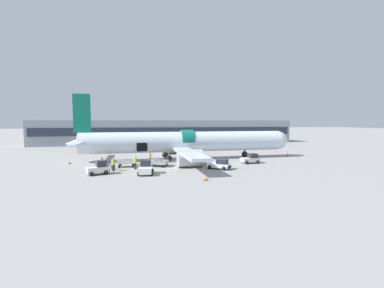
# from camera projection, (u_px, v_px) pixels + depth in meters

# --- Properties ---
(ground_plane) EXTENTS (500.00, 500.00, 0.00)m
(ground_plane) POSITION_uv_depth(u_px,v_px,m) (201.00, 161.00, 43.05)
(ground_plane) COLOR gray
(apron_marking_line) EXTENTS (19.46, 1.28, 0.01)m
(apron_marking_line) POSITION_uv_depth(u_px,v_px,m) (185.00, 167.00, 37.10)
(apron_marking_line) COLOR yellow
(apron_marking_line) RESTS_ON ground_plane
(terminal_strip) EXTENTS (77.59, 8.70, 7.07)m
(terminal_strip) POSITION_uv_depth(u_px,v_px,m) (170.00, 132.00, 79.26)
(terminal_strip) COLOR gray
(terminal_strip) RESTS_ON ground_plane
(airplane) EXTENTS (39.48, 31.75, 11.07)m
(airplane) POSITION_uv_depth(u_px,v_px,m) (184.00, 143.00, 45.27)
(airplane) COLOR silver
(airplane) RESTS_ON ground_plane
(baggage_tug_lead) EXTENTS (2.20, 3.19, 1.77)m
(baggage_tug_lead) POSITION_uv_depth(u_px,v_px,m) (146.00, 168.00, 32.32)
(baggage_tug_lead) COLOR white
(baggage_tug_lead) RESTS_ON ground_plane
(baggage_tug_mid) EXTENTS (2.88, 2.16, 1.54)m
(baggage_tug_mid) POSITION_uv_depth(u_px,v_px,m) (251.00, 159.00, 41.00)
(baggage_tug_mid) COLOR silver
(baggage_tug_mid) RESTS_ON ground_plane
(baggage_tug_rear) EXTENTS (2.91, 2.33, 1.76)m
(baggage_tug_rear) POSITION_uv_depth(u_px,v_px,m) (99.00, 169.00, 32.18)
(baggage_tug_rear) COLOR silver
(baggage_tug_rear) RESTS_ON ground_plane
(baggage_tug_spare) EXTENTS (3.32, 3.11, 1.41)m
(baggage_tug_spare) POSITION_uv_depth(u_px,v_px,m) (220.00, 165.00, 35.85)
(baggage_tug_spare) COLOR white
(baggage_tug_spare) RESTS_ON ground_plane
(baggage_cart_loading) EXTENTS (3.66, 1.95, 1.11)m
(baggage_cart_loading) POSITION_uv_depth(u_px,v_px,m) (127.00, 163.00, 37.55)
(baggage_cart_loading) COLOR silver
(baggage_cart_loading) RESTS_ON ground_plane
(baggage_cart_queued) EXTENTS (3.91, 2.92, 0.91)m
(baggage_cart_queued) POSITION_uv_depth(u_px,v_px,m) (158.00, 163.00, 38.06)
(baggage_cart_queued) COLOR #999BA0
(baggage_cart_queued) RESTS_ON ground_plane
(ground_crew_loader_a) EXTENTS (0.49, 0.57, 1.66)m
(ground_crew_loader_a) POSITION_uv_depth(u_px,v_px,m) (150.00, 158.00, 41.14)
(ground_crew_loader_a) COLOR #1E2338
(ground_crew_loader_a) RESTS_ON ground_plane
(ground_crew_loader_b) EXTENTS (0.42, 0.54, 1.55)m
(ground_crew_loader_b) POSITION_uv_depth(u_px,v_px,m) (102.00, 162.00, 37.13)
(ground_crew_loader_b) COLOR #1E2338
(ground_crew_loader_b) RESTS_ON ground_plane
(ground_crew_driver) EXTENTS (0.42, 0.64, 1.85)m
(ground_crew_driver) POSITION_uv_depth(u_px,v_px,m) (135.00, 162.00, 35.78)
(ground_crew_driver) COLOR #2D2D33
(ground_crew_driver) RESTS_ON ground_plane
(ground_crew_supervisor) EXTENTS (0.41, 0.61, 1.79)m
(ground_crew_supervisor) POSITION_uv_depth(u_px,v_px,m) (113.00, 164.00, 34.36)
(ground_crew_supervisor) COLOR #2D2D33
(ground_crew_supervisor) RESTS_ON ground_plane
(suitcase_on_tarmac_upright) EXTENTS (0.53, 0.39, 0.86)m
(suitcase_on_tarmac_upright) POSITION_uv_depth(u_px,v_px,m) (113.00, 167.00, 35.47)
(suitcase_on_tarmac_upright) COLOR #2D2D33
(suitcase_on_tarmac_upright) RESTS_ON ground_plane
(safety_cone_nose) EXTENTS (0.59, 0.59, 0.74)m
(safety_cone_nose) POSITION_uv_depth(u_px,v_px,m) (288.00, 154.00, 49.39)
(safety_cone_nose) COLOR black
(safety_cone_nose) RESTS_ON ground_plane
(safety_cone_engine_left) EXTENTS (0.46, 0.46, 0.70)m
(safety_cone_engine_left) POSITION_uv_depth(u_px,v_px,m) (206.00, 178.00, 28.89)
(safety_cone_engine_left) COLOR black
(safety_cone_engine_left) RESTS_ON ground_plane
(safety_cone_wingtip) EXTENTS (0.56, 0.56, 0.78)m
(safety_cone_wingtip) POSITION_uv_depth(u_px,v_px,m) (206.00, 163.00, 38.61)
(safety_cone_wingtip) COLOR black
(safety_cone_wingtip) RESTS_ON ground_plane
(safety_cone_tail) EXTENTS (0.50, 0.50, 0.60)m
(safety_cone_tail) POSITION_uv_depth(u_px,v_px,m) (70.00, 162.00, 40.34)
(safety_cone_tail) COLOR black
(safety_cone_tail) RESTS_ON ground_plane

